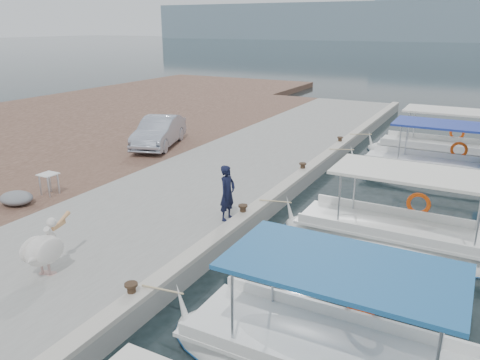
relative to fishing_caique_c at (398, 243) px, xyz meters
The scene contains 13 objects.
ground 4.74m from the fishing_caique_c, 147.43° to the right, with size 400.00×400.00×0.00m, color black.
concrete_quay 7.41m from the fishing_caique_c, 160.67° to the left, with size 6.00×40.00×0.50m, color gray.
quay_curb 4.89m from the fishing_caique_c, 149.78° to the left, with size 0.44×40.00×0.12m, color #B0AA9C.
cobblestone_strip 12.24m from the fishing_caique_c, 168.44° to the left, with size 4.00×40.00×0.50m, color #50342A.
fishing_caique_c is the anchor object (origin of this frame).
fishing_caique_d 7.21m from the fishing_caique_c, 84.58° to the left, with size 7.95×2.27×2.83m.
fishing_caique_e 10.55m from the fishing_caique_c, 88.63° to the left, with size 7.31×2.34×2.83m.
mooring_bollards 4.50m from the fishing_caique_c, 166.42° to the right, with size 0.28×20.28×0.33m.
pelican 9.18m from the fishing_caique_c, 137.27° to the right, with size 0.74×1.58×1.22m.
fisherman 4.98m from the fishing_caique_c, 161.57° to the right, with size 0.60×0.39×1.64m, color black.
parked_car 12.52m from the fishing_caique_c, 158.82° to the left, with size 1.45×4.16×1.37m, color #A4AABB.
tarp_bundle 11.67m from the fishing_caique_c, 162.07° to the right, with size 1.10×0.90×0.40m, color slate.
folding_table 11.17m from the fishing_caique_c, 167.13° to the right, with size 0.55×0.55×0.73m.
Camera 1 is at (5.62, -9.93, 5.91)m, focal length 35.00 mm.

